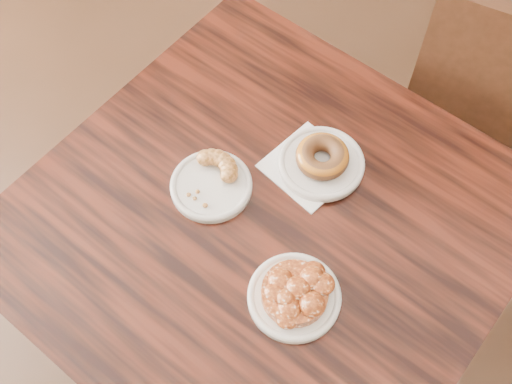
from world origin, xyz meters
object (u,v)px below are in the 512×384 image
(glazed_donut, at_px, (322,156))
(apple_fritter, at_px, (295,292))
(cafe_table, at_px, (264,295))
(cruller_fragment, at_px, (211,180))
(chair_far, at_px, (490,102))

(glazed_donut, distance_m, apple_fritter, 0.27)
(cafe_table, xyz_separation_m, apple_fritter, (0.09, -0.12, 0.41))
(cafe_table, bearing_deg, cruller_fragment, -174.87)
(chair_far, height_order, apple_fritter, chair_far)
(cafe_table, bearing_deg, apple_fritter, -34.05)
(cafe_table, relative_size, glazed_donut, 8.27)
(chair_far, relative_size, cruller_fragment, 8.26)
(glazed_donut, height_order, cruller_fragment, glazed_donut)
(chair_far, distance_m, cruller_fragment, 0.87)
(glazed_donut, relative_size, cruller_fragment, 0.91)
(glazed_donut, bearing_deg, chair_far, 57.90)
(cruller_fragment, bearing_deg, cafe_table, -14.12)
(chair_far, relative_size, glazed_donut, 9.07)
(cafe_table, height_order, apple_fritter, apple_fritter)
(glazed_donut, distance_m, cruller_fragment, 0.21)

